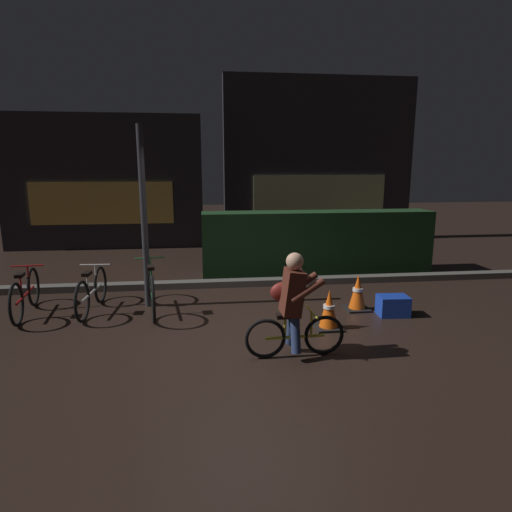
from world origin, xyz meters
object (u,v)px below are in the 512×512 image
blue_crate (393,306)px  parked_bike_center_left (152,289)px  traffic_cone_near (329,310)px  traffic_cone_far (358,293)px  cyclist (293,305)px  parked_bike_leftmost (25,294)px  parked_bike_left_mid (92,292)px  street_post (144,219)px

blue_crate → parked_bike_center_left: bearing=170.0°
traffic_cone_near → parked_bike_center_left: bearing=157.5°
traffic_cone_far → cyclist: 2.05m
traffic_cone_near → cyclist: size_ratio=0.44×
parked_bike_leftmost → cyclist: size_ratio=1.24×
parked_bike_left_mid → parked_bike_center_left: parked_bike_center_left is taller
parked_bike_leftmost → parked_bike_center_left: bearing=-98.3°
street_post → cyclist: size_ratio=2.26×
cyclist → parked_bike_center_left: bearing=133.1°
street_post → cyclist: 2.94m
street_post → blue_crate: (3.70, -0.90, -1.26)m
parked_bike_left_mid → cyclist: size_ratio=1.21×
traffic_cone_near → traffic_cone_far: bearing=46.9°
cyclist → parked_bike_left_mid: bearing=143.2°
parked_bike_leftmost → parked_bike_center_left: parked_bike_center_left is taller
parked_bike_left_mid → traffic_cone_near: 3.58m
blue_crate → traffic_cone_far: bearing=144.2°
parked_bike_center_left → blue_crate: size_ratio=3.89×
parked_bike_center_left → traffic_cone_near: bearing=-121.1°
parked_bike_leftmost → street_post: bearing=-89.7°
parked_bike_center_left → blue_crate: parked_bike_center_left is taller
parked_bike_left_mid → street_post: bearing=-74.3°
parked_bike_leftmost → parked_bike_left_mid: size_ratio=1.02×
parked_bike_left_mid → blue_crate: (4.51, -0.72, -0.17)m
parked_bike_center_left → cyclist: bearing=-143.7°
street_post → parked_bike_leftmost: street_post is taller
parked_bike_left_mid → blue_crate: bearing=-95.9°
traffic_cone_near → traffic_cone_far: 0.98m
traffic_cone_far → blue_crate: 0.56m
parked_bike_leftmost → parked_bike_center_left: (1.86, -0.05, 0.03)m
parked_bike_center_left → street_post: bearing=10.9°
traffic_cone_far → cyclist: size_ratio=0.46×
street_post → parked_bike_center_left: street_post is taller
street_post → parked_bike_left_mid: street_post is taller
parked_bike_leftmost → traffic_cone_far: parked_bike_leftmost is taller
parked_bike_left_mid → traffic_cone_far: parked_bike_left_mid is taller
parked_bike_leftmost → parked_bike_left_mid: bearing=-94.5°
parked_bike_center_left → cyclist: cyclist is taller
blue_crate → parked_bike_leftmost: bearing=172.9°
traffic_cone_far → blue_crate: traffic_cone_far is taller
street_post → parked_bike_left_mid: (-0.81, -0.18, -1.09)m
parked_bike_leftmost → parked_bike_left_mid: parked_bike_leftmost is taller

